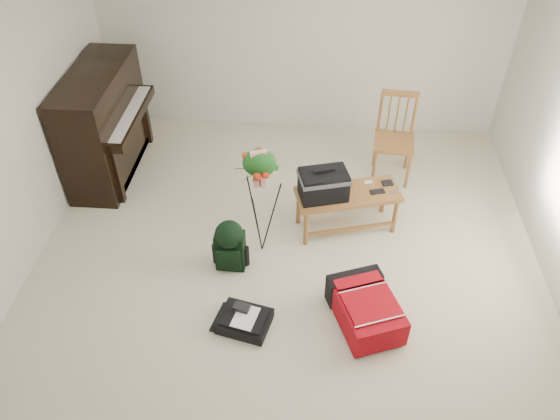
# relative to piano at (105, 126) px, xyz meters

# --- Properties ---
(floor) EXTENTS (5.00, 5.50, 0.01)m
(floor) POSITION_rel_piano_xyz_m (2.19, -1.60, -0.60)
(floor) COLOR beige
(floor) RESTS_ON ground
(ceiling) EXTENTS (5.00, 5.50, 0.01)m
(ceiling) POSITION_rel_piano_xyz_m (2.19, -1.60, 1.90)
(ceiling) COLOR white
(ceiling) RESTS_ON wall_back
(wall_back) EXTENTS (5.00, 0.04, 2.50)m
(wall_back) POSITION_rel_piano_xyz_m (2.19, 1.15, 0.65)
(wall_back) COLOR beige
(wall_back) RESTS_ON floor
(piano) EXTENTS (0.71, 1.50, 1.25)m
(piano) POSITION_rel_piano_xyz_m (0.00, 0.00, 0.00)
(piano) COLOR black
(piano) RESTS_ON floor
(bench) EXTENTS (1.13, 0.69, 0.81)m
(bench) POSITION_rel_piano_xyz_m (2.58, -0.84, -0.03)
(bench) COLOR #996332
(bench) RESTS_ON floor
(dining_chair) EXTENTS (0.48, 0.48, 1.03)m
(dining_chair) POSITION_rel_piano_xyz_m (3.30, 0.14, -0.10)
(dining_chair) COLOR #996332
(dining_chair) RESTS_ON floor
(red_suitcase) EXTENTS (0.70, 0.86, 0.31)m
(red_suitcase) POSITION_rel_piano_xyz_m (2.93, -2.02, -0.44)
(red_suitcase) COLOR #B90717
(red_suitcase) RESTS_ON floor
(black_duffel) EXTENTS (0.51, 0.45, 0.18)m
(black_duffel) POSITION_rel_piano_xyz_m (1.86, -2.20, -0.53)
(black_duffel) COLOR black
(black_duffel) RESTS_ON floor
(green_backpack) EXTENTS (0.29, 0.27, 0.56)m
(green_backpack) POSITION_rel_piano_xyz_m (1.64, -1.49, -0.29)
(green_backpack) COLOR black
(green_backpack) RESTS_ON floor
(flower_stand) EXTENTS (0.49, 0.49, 1.26)m
(flower_stand) POSITION_rel_piano_xyz_m (1.92, -1.24, 0.02)
(flower_stand) COLOR black
(flower_stand) RESTS_ON floor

